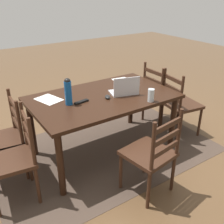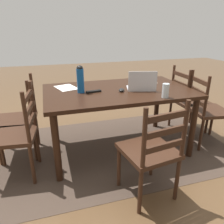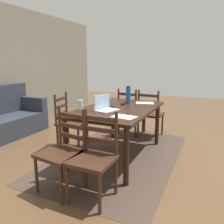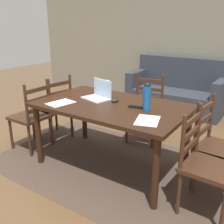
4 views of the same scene
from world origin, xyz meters
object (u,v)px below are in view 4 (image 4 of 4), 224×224
Objects in this scene: chair_right_near at (206,165)px; couch at (177,92)px; chair_right_far at (217,147)px; chair_left_near at (32,116)px; tv_remote at (136,107)px; chair_far_head at (145,110)px; computer_mouse at (115,100)px; chair_left_far at (54,108)px; laptop at (99,94)px; dining_table at (111,111)px; drinking_glass at (107,86)px; water_bottle at (147,96)px.

couch is at bearing 115.14° from chair_right_near.
chair_right_far and chair_right_near have the same top height.
chair_left_near is 5.59× the size of tv_remote.
computer_mouse is (-0.00, -0.80, 0.33)m from chair_far_head.
chair_far_head is at bearing 149.39° from chair_right_far.
chair_left_far is 1.00× the size of chair_far_head.
chair_right_far is 1.44m from laptop.
dining_table is 11.51× the size of drinking_glass.
chair_right_near is at bearing 10.85° from computer_mouse.
computer_mouse is at bearing 96.03° from dining_table.
chair_left_near is 1.21m from computer_mouse.
drinking_glass is 0.78m from tv_remote.
drinking_glass is at bearing -128.47° from chair_far_head.
chair_right_far is 1.00× the size of chair_right_near.
dining_table is 5.62× the size of water_bottle.
water_bottle is 0.47m from computer_mouse.
chair_left_near is at bearing -161.03° from laptop.
chair_right_near is (2.27, -0.40, 0.00)m from chair_left_far.
water_bottle is 1.77× the size of tv_remote.
chair_right_near is 0.53× the size of couch.
chair_left_near is at bearing -89.94° from chair_left_far.
tv_remote is at bearing 168.12° from water_bottle.
laptop reaches higher than dining_table.
chair_left_near is 2.59× the size of laptop.
laptop is at bearing -71.04° from drinking_glass.
water_bottle reaches higher than drinking_glass.
chair_right_far is 2.62m from couch.
chair_right_far is 9.50× the size of computer_mouse.
computer_mouse is at bearing -5.62° from chair_left_far.
chair_far_head is (1.13, 1.09, 0.00)m from chair_left_near.
couch reaches higher than dining_table.
chair_left_near is 1.00× the size of chair_far_head.
chair_right_near is 1.46m from laptop.
couch is 5.99× the size of water_bottle.
drinking_glass is (0.77, 0.64, 0.39)m from chair_left_near.
laptop reaches higher than chair_far_head.
chair_left_far is 1.32m from chair_far_head.
laptop is 0.55m from tv_remote.
drinking_glass is (-0.23, -2.07, 0.50)m from couch.
couch reaches higher than computer_mouse.
chair_right_near is (1.13, -0.20, -0.23)m from dining_table.
chair_right_far is (1.13, 0.21, -0.23)m from dining_table.
computer_mouse is (0.35, -0.35, -0.06)m from drinking_glass.
drinking_glass is 0.50m from computer_mouse.
dining_table is at bearing -50.02° from drinking_glass.
dining_table is 0.30m from laptop.
tv_remote is (0.55, -0.07, -0.05)m from laptop.
couch is at bearing 118.99° from chair_right_far.
couch is 4.91× the size of laptop.
chair_right_near reaches higher than dining_table.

